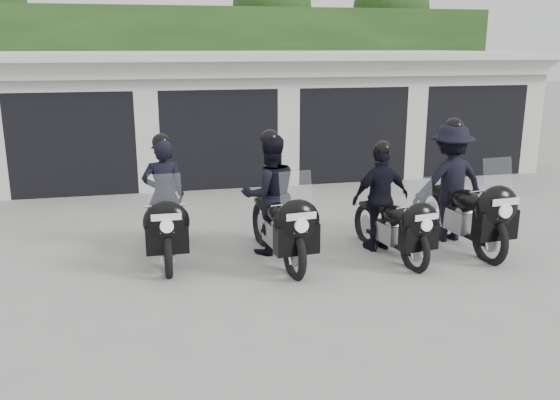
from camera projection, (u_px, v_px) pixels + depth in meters
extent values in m
plane|color=gray|center=(271.00, 279.00, 8.18)|extent=(80.00, 80.00, 0.00)
cube|color=silver|center=(205.00, 112.00, 15.84)|extent=(16.00, 6.00, 2.80)
cube|color=silver|center=(204.00, 55.00, 15.28)|extent=(16.40, 6.80, 0.16)
cube|color=silver|center=(219.00, 69.00, 12.46)|extent=(16.40, 0.12, 0.40)
cube|color=black|center=(221.00, 183.00, 13.32)|extent=(16.00, 0.06, 0.24)
cube|color=black|center=(78.00, 136.00, 13.56)|extent=(2.60, 2.60, 2.20)
cube|color=silver|center=(67.00, 76.00, 12.21)|extent=(2.60, 0.50, 0.60)
cube|color=silver|center=(147.00, 127.00, 12.82)|extent=(0.50, 0.50, 2.80)
cube|color=black|center=(213.00, 132.00, 14.22)|extent=(2.60, 2.60, 2.20)
cube|color=silver|center=(217.00, 75.00, 12.88)|extent=(2.60, 0.50, 0.60)
cube|color=silver|center=(286.00, 123.00, 13.48)|extent=(0.50, 0.50, 2.80)
cube|color=black|center=(336.00, 128.00, 14.88)|extent=(2.60, 2.60, 2.20)
cube|color=silver|center=(352.00, 73.00, 13.54)|extent=(2.60, 0.50, 0.60)
cube|color=silver|center=(412.00, 120.00, 14.15)|extent=(0.50, 0.50, 2.80)
cube|color=black|center=(449.00, 125.00, 15.54)|extent=(2.60, 2.60, 2.20)
cube|color=silver|center=(475.00, 72.00, 14.20)|extent=(2.60, 0.50, 0.60)
cube|color=silver|center=(527.00, 116.00, 14.81)|extent=(0.50, 0.50, 2.80)
cube|color=#1C3914|center=(192.00, 76.00, 19.43)|extent=(20.00, 2.00, 4.30)
sphere|color=#1C3914|center=(272.00, 8.00, 20.91)|extent=(2.80, 2.80, 2.80)
cylinder|color=black|center=(272.00, 87.00, 21.61)|extent=(0.24, 0.24, 3.30)
sphere|color=#1C3914|center=(391.00, 10.00, 21.87)|extent=(2.80, 2.80, 2.80)
cylinder|color=black|center=(387.00, 85.00, 22.57)|extent=(0.24, 0.24, 3.30)
torus|color=black|center=(168.00, 253.00, 8.26)|extent=(0.12, 0.74, 0.74)
torus|color=black|center=(165.00, 224.00, 9.63)|extent=(0.12, 0.74, 0.74)
cube|color=#9D9EA2|center=(166.00, 232.00, 8.95)|extent=(0.27, 0.56, 0.32)
cube|color=black|center=(167.00, 243.00, 8.97)|extent=(0.09, 1.31, 0.06)
ellipsoid|color=black|center=(165.00, 214.00, 8.70)|extent=(0.33, 0.58, 0.29)
cube|color=black|center=(164.00, 205.00, 9.10)|extent=(0.27, 0.56, 0.10)
ellipsoid|color=black|center=(166.00, 222.00, 8.06)|extent=(0.64, 0.34, 0.61)
cube|color=black|center=(167.00, 238.00, 8.12)|extent=(0.59, 0.23, 0.40)
cube|color=#B2BFC6|center=(165.00, 193.00, 7.99)|extent=(0.44, 0.12, 0.51)
cylinder|color=silver|center=(165.00, 206.00, 8.21)|extent=(0.57, 0.03, 0.03)
cube|color=white|center=(166.00, 217.00, 7.87)|extent=(0.40, 0.02, 0.09)
cube|color=white|center=(167.00, 230.00, 7.95)|extent=(0.18, 0.02, 0.10)
imported|color=black|center=(164.00, 196.00, 9.09)|extent=(0.65, 0.43, 1.77)
sphere|color=black|center=(161.00, 142.00, 8.88)|extent=(0.27, 0.27, 0.27)
torus|color=black|center=(294.00, 254.00, 8.19)|extent=(0.20, 0.77, 0.76)
torus|color=black|center=(262.00, 224.00, 9.57)|extent=(0.20, 0.77, 0.76)
cube|color=#9D9EA2|center=(276.00, 233.00, 8.88)|extent=(0.33, 0.60, 0.33)
cube|color=black|center=(277.00, 244.00, 8.90)|extent=(0.24, 1.36, 0.06)
ellipsoid|color=black|center=(280.00, 213.00, 8.63)|extent=(0.40, 0.64, 0.30)
cube|color=black|center=(270.00, 204.00, 9.03)|extent=(0.33, 0.60, 0.10)
ellipsoid|color=black|center=(297.00, 222.00, 7.99)|extent=(0.69, 0.42, 0.63)
cube|color=black|center=(297.00, 239.00, 8.05)|extent=(0.63, 0.30, 0.42)
cube|color=#B2BFC6|center=(296.00, 191.00, 7.91)|extent=(0.47, 0.17, 0.53)
cylinder|color=silver|center=(291.00, 205.00, 8.13)|extent=(0.59, 0.09, 0.03)
cube|color=white|center=(302.00, 216.00, 7.79)|extent=(0.42, 0.06, 0.09)
cube|color=white|center=(301.00, 229.00, 7.87)|extent=(0.19, 0.04, 0.10)
imported|color=black|center=(270.00, 195.00, 9.01)|extent=(0.96, 0.79, 1.84)
sphere|color=black|center=(270.00, 139.00, 8.80)|extent=(0.28, 0.28, 0.28)
torus|color=black|center=(415.00, 250.00, 8.44)|extent=(0.22, 0.70, 0.69)
torus|color=black|center=(366.00, 224.00, 9.66)|extent=(0.22, 0.70, 0.69)
cube|color=#9D9EA2|center=(388.00, 232.00, 9.05)|extent=(0.33, 0.55, 0.30)
cube|color=black|center=(389.00, 242.00, 9.07)|extent=(0.28, 1.22, 0.06)
ellipsoid|color=black|center=(395.00, 215.00, 8.83)|extent=(0.39, 0.59, 0.27)
cube|color=black|center=(381.00, 207.00, 9.18)|extent=(0.33, 0.55, 0.09)
ellipsoid|color=black|center=(420.00, 222.00, 8.26)|extent=(0.64, 0.40, 0.56)
cube|color=black|center=(419.00, 237.00, 8.32)|extent=(0.57, 0.29, 0.38)
cube|color=#B2BFC6|center=(420.00, 195.00, 8.19)|extent=(0.43, 0.18, 0.48)
cylinder|color=silver|center=(412.00, 207.00, 8.39)|extent=(0.52, 0.11, 0.03)
cube|color=white|center=(427.00, 217.00, 8.09)|extent=(0.37, 0.08, 0.08)
cube|color=white|center=(425.00, 228.00, 8.16)|extent=(0.17, 0.04, 0.09)
imported|color=black|center=(381.00, 198.00, 9.17)|extent=(1.05, 0.70, 1.65)
sphere|color=black|center=(383.00, 149.00, 8.97)|extent=(0.25, 0.25, 0.25)
torus|color=black|center=(490.00, 240.00, 8.75)|extent=(0.19, 0.81, 0.80)
torus|color=black|center=(432.00, 212.00, 10.20)|extent=(0.19, 0.81, 0.80)
cube|color=#9D9EA2|center=(458.00, 220.00, 9.48)|extent=(0.34, 0.63, 0.35)
cube|color=black|center=(458.00, 231.00, 9.50)|extent=(0.21, 1.43, 0.07)
ellipsoid|color=black|center=(467.00, 200.00, 9.21)|extent=(0.41, 0.66, 0.32)
cube|color=black|center=(450.00, 192.00, 9.64)|extent=(0.34, 0.63, 0.11)
ellipsoid|color=black|center=(497.00, 208.00, 8.54)|extent=(0.72, 0.42, 0.66)
cube|color=black|center=(495.00, 224.00, 8.60)|extent=(0.66, 0.30, 0.44)
cube|color=#B2BFC6|center=(498.00, 177.00, 8.46)|extent=(0.49, 0.17, 0.56)
cylinder|color=silver|center=(488.00, 191.00, 8.69)|extent=(0.61, 0.08, 0.03)
cube|color=white|center=(506.00, 202.00, 8.33)|extent=(0.44, 0.05, 0.10)
cube|color=white|center=(503.00, 215.00, 8.41)|extent=(0.20, 0.03, 0.11)
imported|color=black|center=(450.00, 182.00, 9.62)|extent=(1.30, 0.75, 1.93)
sphere|color=black|center=(454.00, 127.00, 9.39)|extent=(0.30, 0.30, 0.30)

